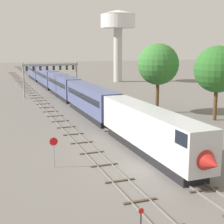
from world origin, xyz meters
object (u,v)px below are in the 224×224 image
at_px(water_tower, 118,25).
at_px(switch_stand, 141,222).
at_px(signal_gantry, 51,71).
at_px(trackside_tree_mid, 158,64).
at_px(stop_sign, 54,148).
at_px(trackside_tree_left, 217,69).
at_px(passenger_train, 62,85).

bearing_deg(water_tower, switch_stand, -110.41).
height_order(signal_gantry, water_tower, water_tower).
xyz_separation_m(switch_stand, trackside_tree_mid, (18.25, 32.47, 7.55)).
bearing_deg(stop_sign, trackside_tree_left, 23.62).
height_order(switch_stand, trackside_tree_mid, trackside_tree_mid).
bearing_deg(signal_gantry, stop_sign, -100.07).
relative_size(switch_stand, trackside_tree_mid, 0.13).
distance_m(water_tower, trackside_tree_left, 57.23).
relative_size(trackside_tree_left, trackside_tree_mid, 0.97).
xyz_separation_m(switch_stand, trackside_tree_left, (23.74, 24.33, 7.14)).
xyz_separation_m(signal_gantry, trackside_tree_mid, (13.40, -23.84, 2.42)).
distance_m(signal_gantry, stop_sign, 44.47).
distance_m(switch_stand, trackside_tree_mid, 38.00).
distance_m(water_tower, switch_stand, 87.41).
bearing_deg(trackside_tree_left, water_tower, 83.71).
xyz_separation_m(signal_gantry, switch_stand, (-4.85, -56.30, -5.13)).
bearing_deg(signal_gantry, trackside_tree_mid, -60.66).
distance_m(stop_sign, trackside_tree_left, 29.65).
bearing_deg(signal_gantry, trackside_tree_left, -59.42).
relative_size(stop_sign, trackside_tree_left, 0.26).
distance_m(passenger_train, switch_stand, 55.58).
relative_size(signal_gantry, switch_stand, 8.29).
distance_m(signal_gantry, switch_stand, 56.74).
height_order(trackside_tree_left, trackside_tree_mid, trackside_tree_mid).
xyz_separation_m(passenger_train, trackside_tree_mid, (11.15, -22.62, 5.46)).
height_order(water_tower, switch_stand, water_tower).
relative_size(switch_stand, stop_sign, 0.51).
bearing_deg(passenger_train, water_tower, 48.00).
xyz_separation_m(water_tower, switch_stand, (-29.92, -80.44, -16.58)).
relative_size(stop_sign, trackside_tree_mid, 0.25).
distance_m(trackside_tree_left, trackside_tree_mid, 9.83).
bearing_deg(passenger_train, stop_sign, -103.27).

